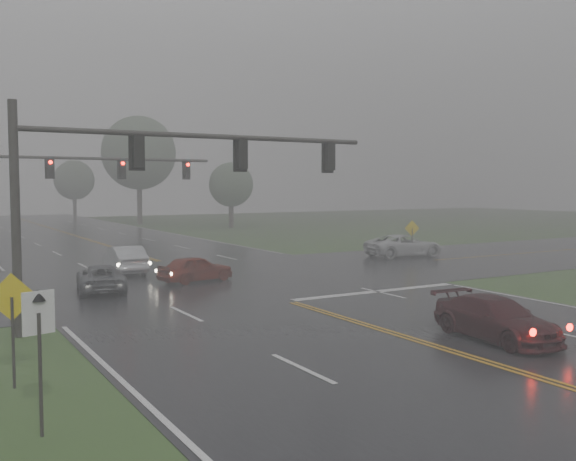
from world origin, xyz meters
TOP-DOWN VIEW (x-y plane):
  - main_road at (0.00, 20.00)m, footprint 18.00×160.00m
  - cross_street at (0.00, 22.00)m, footprint 120.00×14.00m
  - stop_bar at (4.50, 14.40)m, footprint 8.50×0.50m
  - sedan_maroon at (2.14, 5.66)m, footprint 2.13×4.51m
  - sedan_red at (-1.21, 21.17)m, footprint 3.93×2.19m
  - sedan_silver at (-3.26, 25.96)m, footprint 1.82×4.48m
  - car_grey at (-5.88, 20.65)m, footprint 2.64×4.46m
  - pickup_white at (14.75, 24.55)m, footprint 5.40×2.91m
  - signal_gantry_near at (-6.23, 13.38)m, footprint 12.93×0.32m
  - signal_gantry_far at (-5.80, 31.00)m, footprint 13.99×0.36m
  - sign_diamond_west at (-11.01, 8.05)m, footprint 1.11×0.11m
  - sign_arrow_white at (-10.96, 4.73)m, footprint 0.60×0.19m
  - sign_diamond_east at (14.59, 23.62)m, footprint 0.99×0.28m
  - tree_ne_a at (10.82, 68.48)m, footprint 8.88×8.88m
  - tree_e_near at (17.63, 57.03)m, footprint 4.93×4.93m
  - tree_n_far at (7.09, 86.96)m, footprint 5.64×5.64m

SIDE VIEW (x-z plane):
  - main_road at x=0.00m, z-range -0.01..0.01m
  - cross_street at x=0.00m, z-range -0.01..0.01m
  - stop_bar at x=4.50m, z-range 0.00..0.00m
  - sedan_maroon at x=2.14m, z-range -0.64..0.64m
  - sedan_red at x=-1.21m, z-range -0.63..0.63m
  - sedan_silver at x=-3.26m, z-range -0.72..0.72m
  - car_grey at x=-5.88m, z-range -0.58..0.58m
  - pickup_white at x=14.75m, z-range -0.72..0.72m
  - sign_diamond_east at x=14.59m, z-range 0.43..2.87m
  - sign_diamond_west at x=-11.01m, z-range 0.46..3.13m
  - sign_arrow_white at x=-10.96m, z-range 0.54..3.26m
  - tree_e_near at x=17.63m, z-range 1.13..8.38m
  - signal_gantry_far at x=-5.80m, z-range 1.48..8.56m
  - signal_gantry_near at x=-6.23m, z-range 1.46..8.70m
  - tree_n_far at x=7.09m, z-range 1.30..9.59m
  - tree_ne_a at x=10.82m, z-range 2.07..15.11m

